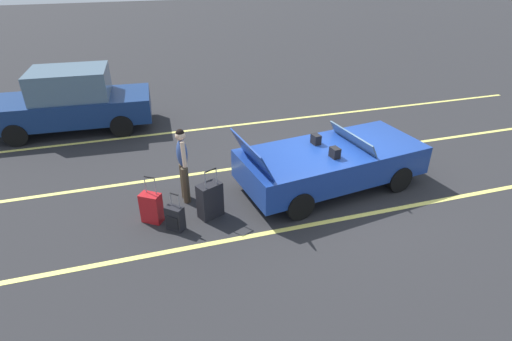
# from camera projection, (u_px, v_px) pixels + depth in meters

# --- Properties ---
(ground_plane) EXTENTS (80.00, 80.00, 0.00)m
(ground_plane) POSITION_uv_depth(u_px,v_px,m) (329.00, 185.00, 9.28)
(ground_plane) COLOR #28282B
(lot_line_near) EXTENTS (18.00, 0.12, 0.01)m
(lot_line_near) POSITION_uv_depth(u_px,v_px,m) (356.00, 216.00, 8.20)
(lot_line_near) COLOR #EAE066
(lot_line_near) RESTS_ON ground_plane
(lot_line_mid) EXTENTS (18.00, 0.12, 0.01)m
(lot_line_mid) POSITION_uv_depth(u_px,v_px,m) (305.00, 158.00, 10.46)
(lot_line_mid) COLOR #EAE066
(lot_line_mid) RESTS_ON ground_plane
(lot_line_far) EXTENTS (18.00, 0.12, 0.01)m
(lot_line_far) POSITION_uv_depth(u_px,v_px,m) (271.00, 121.00, 12.73)
(lot_line_far) COLOR #EAE066
(lot_line_far) RESTS_ON ground_plane
(convertible_car) EXTENTS (4.37, 2.30, 1.51)m
(convertible_car) POSITION_uv_depth(u_px,v_px,m) (338.00, 161.00, 9.06)
(convertible_car) COLOR navy
(convertible_car) RESTS_ON ground_plane
(suitcase_large_black) EXTENTS (0.55, 0.45, 1.10)m
(suitcase_large_black) POSITION_uv_depth(u_px,v_px,m) (210.00, 200.00, 8.05)
(suitcase_large_black) COLOR black
(suitcase_large_black) RESTS_ON ground_plane
(suitcase_medium_bright) EXTENTS (0.47, 0.42, 0.98)m
(suitcase_medium_bright) POSITION_uv_depth(u_px,v_px,m) (151.00, 208.00, 7.92)
(suitcase_medium_bright) COLOR red
(suitcase_medium_bright) RESTS_ON ground_plane
(suitcase_small_carryon) EXTENTS (0.39, 0.38, 0.78)m
(suitcase_small_carryon) POSITION_uv_depth(u_px,v_px,m) (175.00, 218.00, 7.71)
(suitcase_small_carryon) COLOR black
(suitcase_small_carryon) RESTS_ON ground_plane
(traveler_person) EXTENTS (0.24, 0.61, 1.65)m
(traveler_person) POSITION_uv_depth(u_px,v_px,m) (183.00, 161.00, 8.31)
(traveler_person) COLOR #4C3F2D
(traveler_person) RESTS_ON ground_plane
(parked_sedan_near) EXTENTS (4.59, 2.05, 1.82)m
(parked_sedan_near) POSITION_uv_depth(u_px,v_px,m) (71.00, 101.00, 11.73)
(parked_sedan_near) COLOR navy
(parked_sedan_near) RESTS_ON ground_plane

